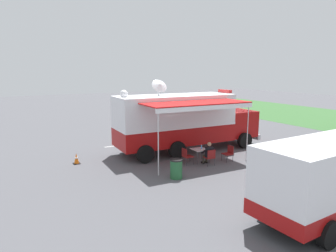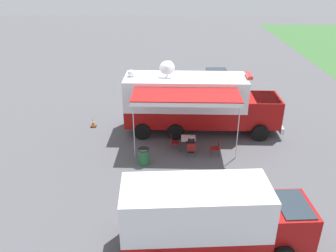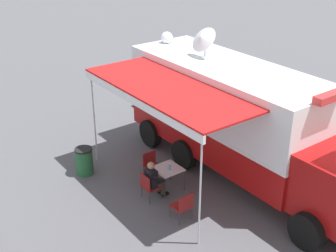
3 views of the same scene
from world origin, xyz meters
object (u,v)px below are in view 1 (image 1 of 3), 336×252
at_px(folding_chair_beside_table, 186,155).
at_px(seated_responder, 208,153).
at_px(folding_chair_at_table, 210,156).
at_px(command_truck, 186,120).
at_px(water_bottle, 202,147).
at_px(car_behind_truck, 163,119).
at_px(folding_table, 200,150).
at_px(folding_chair_spare_by_truck, 229,152).
at_px(trash_bin, 176,169).
at_px(support_truck, 334,177).
at_px(traffic_cone, 76,159).

xyz_separation_m(folding_chair_beside_table, seated_responder, (0.61, 0.97, 0.14)).
distance_m(folding_chair_at_table, folding_chair_beside_table, 1.26).
height_order(command_truck, water_bottle, command_truck).
relative_size(water_bottle, car_behind_truck, 0.05).
relative_size(folding_table, folding_chair_spare_by_truck, 0.94).
height_order(trash_bin, car_behind_truck, car_behind_truck).
xyz_separation_m(folding_chair_beside_table, support_truck, (7.35, 1.25, 0.87)).
height_order(command_truck, trash_bin, command_truck).
distance_m(folding_table, support_truck, 7.39).
bearing_deg(car_behind_truck, water_bottle, -15.61).
bearing_deg(support_truck, water_bottle, -177.81).
relative_size(traffic_cone, support_truck, 0.08).
height_order(command_truck, folding_chair_beside_table, command_truck).
bearing_deg(traffic_cone, folding_chair_at_table, 58.45).
xyz_separation_m(water_bottle, car_behind_truck, (-9.44, 2.64, 0.05)).
xyz_separation_m(folding_table, water_bottle, (0.01, 0.12, 0.16)).
bearing_deg(traffic_cone, car_behind_truck, 126.68).
height_order(seated_responder, traffic_cone, seated_responder).
xyz_separation_m(folding_chair_at_table, folding_chair_spare_by_truck, (-0.17, 1.40, 0.00)).
distance_m(folding_chair_spare_by_truck, support_truck, 6.86).
relative_size(folding_chair_beside_table, trash_bin, 0.96).
bearing_deg(seated_responder, trash_bin, -69.15).
xyz_separation_m(command_truck, folding_chair_at_table, (3.21, -0.51, -1.43)).
bearing_deg(trash_bin, folding_chair_at_table, 107.04).
bearing_deg(car_behind_truck, folding_chair_beside_table, -20.93).
bearing_deg(folding_chair_spare_by_truck, water_bottle, -114.02).
bearing_deg(folding_chair_spare_by_truck, traffic_cone, -115.50).
xyz_separation_m(water_bottle, folding_chair_beside_table, (-0.01, -0.97, -0.32)).
relative_size(water_bottle, folding_chair_spare_by_truck, 0.26).
height_order(water_bottle, car_behind_truck, car_behind_truck).
height_order(folding_chair_at_table, trash_bin, trash_bin).
bearing_deg(command_truck, water_bottle, -11.79).
xyz_separation_m(seated_responder, car_behind_truck, (-10.04, 2.64, 0.23)).
height_order(folding_chair_at_table, seated_responder, seated_responder).
xyz_separation_m(water_bottle, traffic_cone, (-2.95, -6.09, -0.55)).
bearing_deg(support_truck, folding_chair_at_table, -177.52).
distance_m(folding_chair_beside_table, car_behind_truck, 10.10).
bearing_deg(folding_chair_spare_by_truck, car_behind_truck, 172.96).
height_order(folding_table, seated_responder, seated_responder).
relative_size(folding_chair_at_table, traffic_cone, 1.50).
bearing_deg(folding_chair_at_table, car_behind_truck, 165.53).
bearing_deg(support_truck, traffic_cone, -148.24).
relative_size(water_bottle, support_truck, 0.03).
height_order(command_truck, support_truck, command_truck).
bearing_deg(folding_chair_at_table, folding_chair_beside_table, -129.79).
distance_m(folding_chair_beside_table, folding_chair_spare_by_truck, 2.45).
bearing_deg(command_truck, folding_table, -14.48).
distance_m(traffic_cone, car_behind_truck, 10.89).
xyz_separation_m(folding_chair_beside_table, car_behind_truck, (-9.43, 3.61, 0.37)).
bearing_deg(water_bottle, folding_chair_at_table, -0.16).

